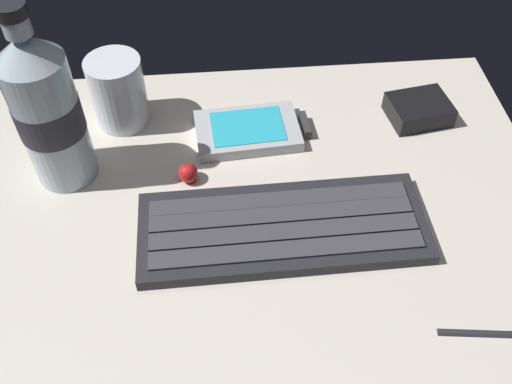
% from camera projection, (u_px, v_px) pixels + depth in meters
% --- Properties ---
extents(ground_plane, '(0.64, 0.48, 0.03)m').
position_uv_depth(ground_plane, '(256.00, 218.00, 0.61)').
color(ground_plane, beige).
extents(keyboard, '(0.29, 0.11, 0.02)m').
position_uv_depth(keyboard, '(283.00, 228.00, 0.58)').
color(keyboard, '#232328').
rests_on(keyboard, ground_plane).
extents(handheld_device, '(0.13, 0.08, 0.02)m').
position_uv_depth(handheld_device, '(253.00, 130.00, 0.67)').
color(handheld_device, '#B7BABF').
rests_on(handheld_device, ground_plane).
extents(juice_cup, '(0.06, 0.06, 0.09)m').
position_uv_depth(juice_cup, '(119.00, 94.00, 0.67)').
color(juice_cup, silver).
rests_on(juice_cup, ground_plane).
extents(water_bottle, '(0.07, 0.07, 0.21)m').
position_uv_depth(water_bottle, '(47.00, 110.00, 0.57)').
color(water_bottle, silver).
rests_on(water_bottle, ground_plane).
extents(charger_block, '(0.08, 0.07, 0.02)m').
position_uv_depth(charger_block, '(419.00, 110.00, 0.69)').
color(charger_block, black).
rests_on(charger_block, ground_plane).
extents(trackball_mouse, '(0.02, 0.02, 0.02)m').
position_uv_depth(trackball_mouse, '(188.00, 173.00, 0.62)').
color(trackball_mouse, red).
rests_on(trackball_mouse, ground_plane).
extents(stylus_pen, '(0.10, 0.02, 0.01)m').
position_uv_depth(stylus_pen, '(492.00, 332.00, 0.51)').
color(stylus_pen, '#26262B').
rests_on(stylus_pen, ground_plane).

